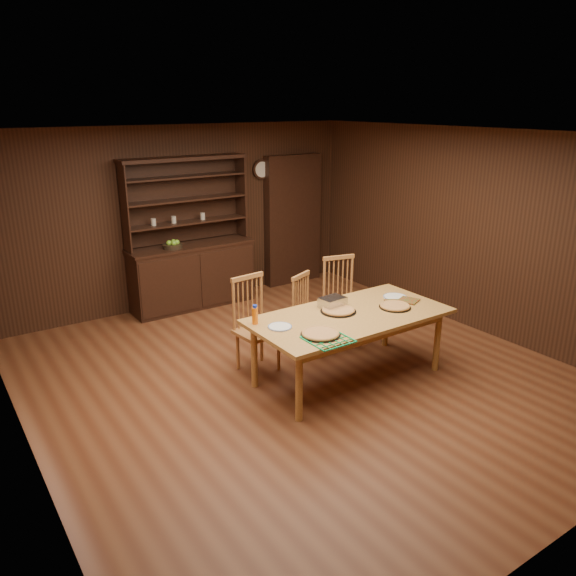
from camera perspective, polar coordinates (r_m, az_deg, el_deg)
floor at (r=6.31m, az=1.23°, el=-8.96°), size 6.00×6.00×0.00m
room_shell at (r=5.75m, az=1.34°, el=5.12°), size 6.00×6.00×6.00m
china_hutch at (r=8.33m, az=-9.78°, el=2.10°), size 1.84×0.52×2.17m
doorway at (r=9.25m, az=0.47°, el=6.91°), size 1.00×0.18×2.10m
wall_clock at (r=8.87m, az=-2.71°, el=11.95°), size 0.30×0.05×0.30m
dining_table at (r=6.03m, az=6.27°, el=-3.28°), size 2.15×1.08×0.75m
chair_left at (r=6.30m, az=-3.54°, el=-3.29°), size 0.48×0.46×1.08m
chair_center at (r=6.75m, az=1.93°, el=-2.35°), size 0.51×0.50×0.96m
chair_right at (r=7.06m, az=5.41°, el=-0.88°), size 0.53×0.52×1.08m
pizza_left at (r=5.45m, az=3.32°, el=-4.65°), size 0.39×0.39×0.04m
pizza_right at (r=6.27m, az=10.82°, el=-1.82°), size 0.35×0.35×0.04m
pizza_center at (r=6.06m, az=5.13°, el=-2.27°), size 0.39×0.39×0.04m
cooling_rack at (r=5.36m, az=4.10°, el=-5.19°), size 0.45×0.45×0.02m
plate_left at (r=5.63m, az=-0.83°, el=-3.96°), size 0.24×0.24×0.02m
plate_right at (r=6.59m, az=10.82°, el=-0.90°), size 0.27×0.27×0.02m
foil_dish at (r=6.18m, az=4.54°, el=-1.45°), size 0.29×0.22×0.11m
juice_bottle at (r=5.70m, az=-3.38°, el=-2.76°), size 0.06×0.06×0.20m
pot_holder_a at (r=6.50m, az=12.13°, el=-1.25°), size 0.28×0.28×0.02m
pot_holder_b at (r=6.40m, az=10.80°, el=-1.49°), size 0.30×0.30×0.02m
fruit_bowl at (r=8.06m, az=-11.63°, el=4.29°), size 0.28×0.28×0.12m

